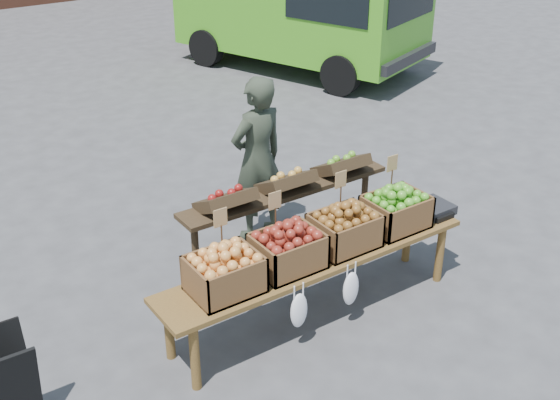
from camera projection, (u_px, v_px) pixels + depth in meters
ground at (303, 310)px, 5.80m from camera, size 80.00×80.00×0.00m
delivery_van at (299, 10)px, 11.47m from camera, size 3.27×4.64×1.90m
vendor at (257, 159)px, 6.54m from camera, size 0.62×0.44×1.61m
back_table at (286, 217)px, 6.13m from camera, size 2.10×0.44×1.04m
display_bench at (315, 286)px, 5.60m from camera, size 2.70×0.56×0.57m
crate_golden_apples at (225, 274)px, 4.99m from camera, size 0.50×0.40×0.28m
crate_russet_pears at (288, 251)px, 5.27m from camera, size 0.50×0.40×0.28m
crate_red_apples at (344, 231)px, 5.54m from camera, size 0.50×0.40×0.28m
crate_green_apples at (396, 212)px, 5.82m from camera, size 0.50×0.40×0.28m
weighing_scale at (431, 209)px, 6.08m from camera, size 0.34×0.30×0.08m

